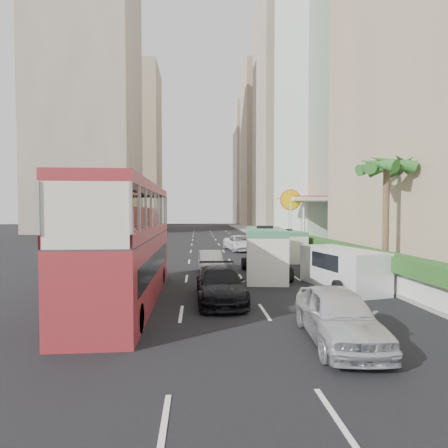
{
  "coord_description": "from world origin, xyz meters",
  "views": [
    {
      "loc": [
        -2.99,
        -15.18,
        3.87
      ],
      "look_at": [
        -1.5,
        4.0,
        3.2
      ],
      "focal_mm": 28.0,
      "sensor_mm": 36.0,
      "label": 1
    }
  ],
  "objects": [
    {
      "name": "tower_far_b",
      "position": [
        17.0,
        104.0,
        20.0
      ],
      "size": [
        14.0,
        14.0,
        40.0
      ],
      "primitive_type": "cube",
      "color": "tan",
      "rests_on": "ground"
    },
    {
      "name": "double_decker_bus",
      "position": [
        -6.0,
        0.0,
        2.53
      ],
      "size": [
        2.5,
        11.0,
        5.06
      ],
      "primitive_type": "cube",
      "color": "maroon",
      "rests_on": "ground"
    },
    {
      "name": "car_black",
      "position": [
        -1.99,
        -0.11,
        0.0
      ],
      "size": [
        2.12,
        5.03,
        1.45
      ],
      "primitive_type": "imported",
      "rotation": [
        0.0,
        0.0,
        0.02
      ],
      "color": "black",
      "rests_on": "ground"
    },
    {
      "name": "panel_van_near",
      "position": [
        4.35,
        1.97,
        1.0
      ],
      "size": [
        2.94,
        5.28,
        2.0
      ],
      "primitive_type": "cube",
      "rotation": [
        0.0,
        0.0,
        0.2
      ],
      "color": "silver",
      "rests_on": "ground"
    },
    {
      "name": "tower_left_b",
      "position": [
        -22.0,
        90.0,
        23.0
      ],
      "size": [
        16.0,
        16.0,
        46.0
      ],
      "primitive_type": "cube",
      "color": "tan",
      "rests_on": "ground"
    },
    {
      "name": "car_silver_lane_a",
      "position": [
        -2.12,
        7.28,
        0.0
      ],
      "size": [
        1.57,
        4.09,
        1.33
      ],
      "primitive_type": "imported",
      "rotation": [
        0.0,
        0.0,
        0.04
      ],
      "color": "silver",
      "rests_on": "ground"
    },
    {
      "name": "ground_plane",
      "position": [
        0.0,
        0.0,
        0.0
      ],
      "size": [
        200.0,
        200.0,
        0.0
      ],
      "primitive_type": "plane",
      "color": "black",
      "rests_on": "ground"
    },
    {
      "name": "tower_stripe",
      "position": [
        18.0,
        34.0,
        29.0
      ],
      "size": [
        16.0,
        18.0,
        58.0
      ],
      "primitive_type": "cube",
      "color": "white",
      "rests_on": "ground"
    },
    {
      "name": "car_silver_lane_b",
      "position": [
        1.2,
        -5.18,
        0.0
      ],
      "size": [
        2.28,
        4.85,
        1.6
      ],
      "primitive_type": "imported",
      "rotation": [
        0.0,
        0.0,
        -0.08
      ],
      "color": "silver",
      "rests_on": "ground"
    },
    {
      "name": "kerb_wall",
      "position": [
        6.2,
        14.0,
        0.68
      ],
      "size": [
        0.3,
        44.0,
        1.0
      ],
      "primitive_type": "cube",
      "color": "silver",
      "rests_on": "sidewalk"
    },
    {
      "name": "hedge",
      "position": [
        6.2,
        14.0,
        1.53
      ],
      "size": [
        1.1,
        44.0,
        0.7
      ],
      "primitive_type": "cube",
      "color": "#2D6626",
      "rests_on": "kerb_wall"
    },
    {
      "name": "van_asset",
      "position": [
        1.36,
        19.45,
        0.0
      ],
      "size": [
        3.33,
        5.72,
        1.5
      ],
      "primitive_type": "imported",
      "rotation": [
        0.0,
        0.0,
        0.16
      ],
      "color": "silver",
      "rests_on": "ground"
    },
    {
      "name": "tower_far_a",
      "position": [
        17.0,
        82.0,
        22.0
      ],
      "size": [
        14.0,
        14.0,
        44.0
      ],
      "primitive_type": "cube",
      "color": "tan",
      "rests_on": "ground"
    },
    {
      "name": "minibus_near",
      "position": [
        1.1,
        5.64,
        1.44
      ],
      "size": [
        3.05,
        6.73,
        2.88
      ],
      "primitive_type": "cube",
      "rotation": [
        0.0,
        0.0,
        -0.14
      ],
      "color": "silver",
      "rests_on": "ground"
    },
    {
      "name": "panel_van_far",
      "position": [
        4.55,
        20.09,
        0.96
      ],
      "size": [
        2.23,
        4.9,
        1.91
      ],
      "primitive_type": "cube",
      "rotation": [
        0.0,
        0.0,
        -0.07
      ],
      "color": "silver",
      "rests_on": "ground"
    },
    {
      "name": "sidewalk",
      "position": [
        9.0,
        25.0,
        0.09
      ],
      "size": [
        6.0,
        120.0,
        0.18
      ],
      "primitive_type": "cube",
      "color": "#99968C",
      "rests_on": "ground"
    },
    {
      "name": "shell_station",
      "position": [
        10.0,
        23.0,
        2.75
      ],
      "size": [
        6.5,
        8.0,
        5.5
      ],
      "primitive_type": "cube",
      "color": "silver",
      "rests_on": "ground"
    },
    {
      "name": "tower_left_a",
      "position": [
        -24.0,
        55.0,
        26.0
      ],
      "size": [
        18.0,
        18.0,
        52.0
      ],
      "primitive_type": "cube",
      "color": "tan",
      "rests_on": "ground"
    },
    {
      "name": "tower_mid",
      "position": [
        18.0,
        58.0,
        25.0
      ],
      "size": [
        16.0,
        16.0,
        50.0
      ],
      "primitive_type": "cube",
      "color": "tan",
      "rests_on": "ground"
    },
    {
      "name": "palm_tree",
      "position": [
        7.8,
        4.0,
        3.38
      ],
      "size": [
        0.36,
        0.36,
        6.4
      ],
      "primitive_type": "cylinder",
      "color": "brown",
      "rests_on": "sidewalk"
    },
    {
      "name": "minibus_far",
      "position": [
        4.25,
        12.51,
        1.18
      ],
      "size": [
        1.91,
        5.37,
        2.36
      ],
      "primitive_type": "cube",
      "rotation": [
        0.0,
        0.0,
        0.03
      ],
      "color": "silver",
      "rests_on": "ground"
    }
  ]
}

